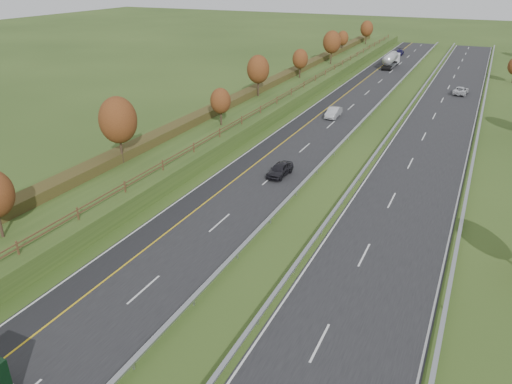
# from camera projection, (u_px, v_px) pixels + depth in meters

# --- Properties ---
(ground) EXTENTS (400.00, 400.00, 0.00)m
(ground) POSITION_uv_depth(u_px,v_px,m) (368.00, 138.00, 71.68)
(ground) COLOR #2D4518
(ground) RESTS_ON ground
(near_carriageway) EXTENTS (10.50, 200.00, 0.04)m
(near_carriageway) POSITION_uv_depth(u_px,v_px,m) (325.00, 122.00, 78.87)
(near_carriageway) COLOR black
(near_carriageway) RESTS_ON ground
(far_carriageway) EXTENTS (10.50, 200.00, 0.04)m
(far_carriageway) POSITION_uv_depth(u_px,v_px,m) (434.00, 136.00, 72.55)
(far_carriageway) COLOR black
(far_carriageway) RESTS_ON ground
(hard_shoulder) EXTENTS (3.00, 200.00, 0.04)m
(hard_shoulder) POSITION_uv_depth(u_px,v_px,m) (303.00, 119.00, 80.31)
(hard_shoulder) COLOR black
(hard_shoulder) RESTS_ON ground
(lane_markings) EXTENTS (26.75, 200.00, 0.01)m
(lane_markings) POSITION_uv_depth(u_px,v_px,m) (365.00, 127.00, 76.31)
(lane_markings) COLOR silver
(lane_markings) RESTS_ON near_carriageway
(embankment_left) EXTENTS (12.00, 200.00, 2.00)m
(embankment_left) POSITION_uv_depth(u_px,v_px,m) (251.00, 107.00, 83.45)
(embankment_left) COLOR #2D4518
(embankment_left) RESTS_ON ground
(hedge_left) EXTENTS (2.20, 180.00, 1.10)m
(hedge_left) POSITION_uv_depth(u_px,v_px,m) (240.00, 97.00, 83.58)
(hedge_left) COLOR #3D3D19
(hedge_left) RESTS_ON embankment_left
(fence_left) EXTENTS (0.12, 189.06, 1.20)m
(fence_left) POSITION_uv_depth(u_px,v_px,m) (275.00, 100.00, 80.68)
(fence_left) COLOR #422B19
(fence_left) RESTS_ON embankment_left
(median_barrier_near) EXTENTS (0.32, 200.00, 0.71)m
(median_barrier_near) POSITION_uv_depth(u_px,v_px,m) (361.00, 123.00, 76.44)
(median_barrier_near) COLOR #95989D
(median_barrier_near) RESTS_ON ground
(median_barrier_far) EXTENTS (0.32, 200.00, 0.71)m
(median_barrier_far) POSITION_uv_depth(u_px,v_px,m) (395.00, 127.00, 74.49)
(median_barrier_far) COLOR #95989D
(median_barrier_far) RESTS_ON ground
(outer_barrier_far) EXTENTS (0.32, 200.00, 0.71)m
(outer_barrier_far) POSITION_uv_depth(u_px,v_px,m) (477.00, 137.00, 70.08)
(outer_barrier_far) COLOR #95989D
(outer_barrier_far) RESTS_ON ground
(trees_left) EXTENTS (6.64, 164.30, 7.66)m
(trees_left) POSITION_uv_depth(u_px,v_px,m) (244.00, 79.00, 78.33)
(trees_left) COLOR #2D2116
(trees_left) RESTS_ON embankment_left
(road_tanker) EXTENTS (2.40, 11.22, 3.46)m
(road_tanker) POSITION_uv_depth(u_px,v_px,m) (391.00, 59.00, 121.86)
(road_tanker) COLOR silver
(road_tanker) RESTS_ON near_carriageway
(car_dark_near) EXTENTS (2.08, 4.65, 1.55)m
(car_dark_near) POSITION_uv_depth(u_px,v_px,m) (280.00, 169.00, 58.26)
(car_dark_near) COLOR black
(car_dark_near) RESTS_ON near_carriageway
(car_silver_mid) EXTENTS (1.76, 4.92, 1.62)m
(car_silver_mid) POSITION_uv_depth(u_px,v_px,m) (334.00, 112.00, 81.17)
(car_silver_mid) COLOR #A6A7AB
(car_silver_mid) RESTS_ON near_carriageway
(car_small_far) EXTENTS (2.07, 4.91, 1.42)m
(car_small_far) POSITION_uv_depth(u_px,v_px,m) (399.00, 52.00, 139.63)
(car_small_far) COLOR #17143E
(car_small_far) RESTS_ON near_carriageway
(car_oncoming) EXTENTS (2.84, 5.42, 1.46)m
(car_oncoming) POSITION_uv_depth(u_px,v_px,m) (461.00, 90.00, 95.96)
(car_oncoming) COLOR silver
(car_oncoming) RESTS_ON far_carriageway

